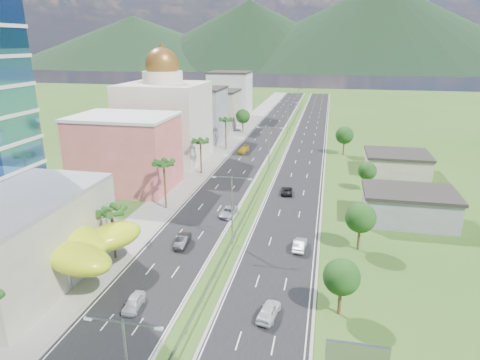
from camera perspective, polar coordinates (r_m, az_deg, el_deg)
The scene contains 35 objects.
ground at distance 58.57m, azimuth -3.27°, elevation -12.73°, with size 500.00×500.00×0.00m, color #2D5119.
road_left at distance 143.30m, azimuth 3.14°, elevation 5.86°, with size 11.00×260.00×0.04m, color black.
road_right at distance 141.88m, azimuth 9.16°, elevation 5.53°, with size 11.00×260.00×0.04m, color black.
sidewalk_left at distance 144.99m, azimuth -0.60°, elevation 6.04°, with size 7.00×260.00×0.12m, color gray.
median_guardrail at distance 124.79m, azimuth 5.28°, elevation 4.28°, with size 0.10×216.06×0.76m.
streetlight_median_b at distance 64.39m, azimuth -1.08°, elevation -3.10°, with size 6.04×0.25×11.00m.
streetlight_median_c at distance 102.15m, azimuth 3.92°, elevation 4.79°, with size 6.04×0.25×11.00m.
streetlight_median_d at distance 146.06m, azimuth 6.43°, elevation 8.68°, with size 6.04×0.25×11.00m.
streetlight_median_e at distance 190.48m, azimuth 7.79°, elevation 10.76°, with size 6.04×0.25×11.00m.
lime_canopy at distance 61.03m, azimuth -23.02°, elevation -7.63°, with size 18.00×15.00×7.40m.
pink_shophouse at distance 93.34m, azimuth -15.00°, elevation 3.44°, with size 20.00×15.00×15.00m, color #CF5955.
domed_building at distance 113.10m, azimuth -9.99°, elevation 8.22°, with size 20.00×20.00×28.70m.
midrise_grey at distance 136.57m, azimuth -5.67°, elevation 8.61°, with size 16.00×15.00×16.00m, color gray.
midrise_beige at distance 157.67m, azimuth -3.25°, elevation 9.35°, with size 16.00×15.00×13.00m, color gray.
midrise_white at distance 179.46m, azimuth -1.34°, elevation 11.22°, with size 16.00×15.00×18.00m, color silver.
shed_near at distance 79.83m, azimuth 21.55°, elevation -3.43°, with size 15.00×10.00×5.00m, color gray.
shed_far at distance 108.47m, azimuth 20.16°, elevation 2.02°, with size 14.00×12.00×4.40m, color gray.
palm_tree_b at distance 62.58m, azimuth -16.78°, elevation -4.23°, with size 3.60×3.60×8.10m.
palm_tree_c at distance 79.23m, azimuth -10.13°, elevation 2.00°, with size 3.60×3.60×9.60m.
palm_tree_d at distance 100.47m, azimuth -5.29°, elevation 5.00°, with size 3.60×3.60×8.60m.
palm_tree_e at distance 123.96m, azimuth -1.92°, elevation 7.88°, with size 3.60×3.60×9.40m.
leafy_tree_lfar at distance 148.48m, azimuth 0.39°, elevation 8.49°, with size 4.90×4.90×8.05m.
leafy_tree_ra at distance 50.33m, azimuth 13.39°, elevation -12.47°, with size 4.20×4.20×6.90m.
leafy_tree_rb at distance 65.64m, azimuth 15.79°, elevation -4.87°, with size 4.55×4.55×7.47m.
leafy_tree_rc at distance 92.56m, azimuth 16.61°, elevation 1.17°, with size 3.85×3.85×6.33m.
leafy_tree_rd at distance 121.13m, azimuth 13.77°, elevation 5.83°, with size 4.90×4.90×8.05m.
mountain_ridge at distance 501.65m, azimuth 17.61°, elevation 13.67°, with size 860.00×140.00×90.00m, color black, non-canonical shape.
car_white_near_left at distance 53.54m, azimuth -14.00°, elevation -15.56°, with size 1.72×4.28×1.46m, color silver.
car_dark_left at distance 66.68m, azimuth -7.67°, elevation -8.03°, with size 1.71×4.92×1.62m, color black.
car_silver_mid_left at distance 77.12m, azimuth -1.58°, elevation -4.26°, with size 2.35×5.11×1.42m, color #9FA1A7.
car_yellow_far_left at distance 121.47m, azimuth 0.49°, elevation 4.08°, with size 2.22×5.47×1.59m, color gold.
car_white_near_right at distance 50.68m, azimuth 3.85°, elevation -17.01°, with size 1.90×4.72×1.61m, color white.
car_silver_right at distance 65.66m, azimuth 7.99°, elevation -8.50°, with size 1.66×4.75×1.57m, color #AEB2B7.
car_dark_far_right at distance 88.53m, azimuth 6.24°, elevation -1.42°, with size 2.23×4.83×1.34m, color black.
motorcycle at distance 67.56m, azimuth -12.04°, elevation -8.17°, with size 0.51×1.69×1.08m, color black.
Camera 1 is at (13.48, -48.60, 29.79)m, focal length 32.00 mm.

